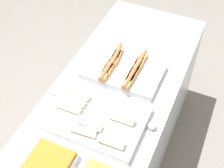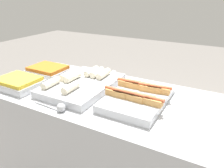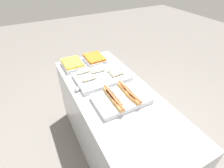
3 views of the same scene
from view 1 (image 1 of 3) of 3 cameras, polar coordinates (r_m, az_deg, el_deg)
name	(u,v)px [view 1 (image 1 of 3)]	position (r m, az deg, el deg)	size (l,w,h in m)	color
ground_plane	(115,158)	(2.67, 0.59, -13.33)	(12.00, 12.00, 0.00)	slate
counter	(116,127)	(2.29, 0.68, -7.85)	(1.75, 0.73, 0.90)	#B7BABF
tray_hotdogs	(123,70)	(1.98, 2.08, 2.61)	(0.36, 0.49, 0.10)	#B7BABF
tray_wraps	(94,118)	(1.74, -3.24, -6.18)	(0.38, 0.55, 0.10)	#B7BABF
serving_spoon_near	(151,128)	(1.72, 7.19, -8.07)	(0.23, 0.05, 0.05)	#B2B5BA
serving_spoon_far	(54,94)	(1.89, -10.62, -1.80)	(0.22, 0.05, 0.05)	#B2B5BA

